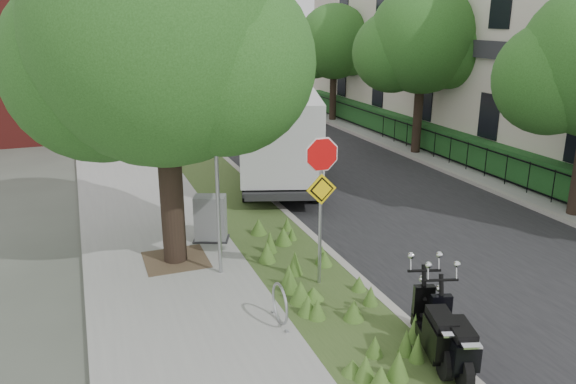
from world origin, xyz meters
name	(u,v)px	position (x,y,z in m)	size (l,w,h in m)	color
ground	(392,289)	(0.00, 0.00, 0.00)	(120.00, 120.00, 0.00)	#4C5147
sidewalk_near	(132,180)	(-4.25, 10.00, 0.06)	(3.50, 60.00, 0.12)	gray
verge	(211,173)	(-1.50, 10.00, 0.06)	(2.00, 60.00, 0.12)	#364D21
kerb_near	(238,170)	(-0.50, 10.00, 0.07)	(0.20, 60.00, 0.13)	#9E9991
road	(326,163)	(3.00, 10.00, 0.01)	(7.00, 60.00, 0.01)	black
kerb_far	(404,154)	(6.50, 10.00, 0.07)	(0.20, 60.00, 0.13)	#9E9991
footpath_far	(440,151)	(8.20, 10.00, 0.06)	(3.20, 60.00, 0.12)	gray
street_tree_main	(158,48)	(-4.08, 2.86, 4.80)	(6.21, 5.54, 7.66)	black
bare_post	(217,184)	(-3.20, 1.80, 2.12)	(0.08, 0.08, 4.00)	#A5A8AD
bike_hoop	(280,304)	(-2.70, -0.60, 0.50)	(0.06, 0.78, 0.77)	#A5A8AD
sign_assembly	(321,181)	(-1.40, 0.58, 2.33)	(0.94, 0.08, 3.22)	#A5A8AD
fence_far	(420,138)	(7.20, 10.00, 0.67)	(0.04, 24.00, 1.00)	black
hedge_far	(435,137)	(7.90, 10.00, 0.67)	(1.00, 24.00, 1.10)	#18451C
terrace_houses	(515,48)	(11.49, 10.00, 4.16)	(7.40, 26.40, 8.20)	beige
far_tree_b	(421,44)	(6.94, 10.05, 4.37)	(4.83, 4.31, 6.56)	black
far_tree_c	(333,46)	(6.94, 18.04, 3.95)	(4.37, 3.89, 5.93)	black
scooter_near	(436,335)	(-0.76, -2.57, 0.57)	(0.77, 1.89, 0.92)	black
scooter_far	(454,346)	(-0.66, -2.91, 0.56)	(0.76, 1.84, 0.90)	black
box_truck	(280,136)	(0.29, 7.67, 1.72)	(3.95, 6.24, 2.64)	#262628
utility_cabinet	(211,219)	(-2.96, 3.70, 0.66)	(1.00, 0.84, 1.13)	#262628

